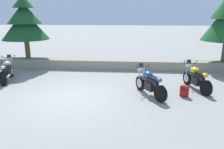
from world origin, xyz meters
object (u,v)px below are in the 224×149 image
object	(u,v)px
motorcycle_yellow_far_right	(196,79)
pine_tree_mid_left	(25,21)
motorcycle_silver_near_left	(7,71)
motorcycle_blue_centre	(150,84)
rider_backpack	(184,91)

from	to	relation	value
motorcycle_yellow_far_right	pine_tree_mid_left	distance (m)	10.17
motorcycle_silver_near_left	pine_tree_mid_left	world-z (taller)	pine_tree_mid_left
pine_tree_mid_left	motorcycle_blue_centre	bearing A→B (deg)	-32.02
pine_tree_mid_left	rider_backpack	bearing A→B (deg)	-27.97
rider_backpack	pine_tree_mid_left	distance (m)	9.99
rider_backpack	motorcycle_yellow_far_right	bearing A→B (deg)	53.07
motorcycle_yellow_far_right	pine_tree_mid_left	bearing A→B (deg)	158.71
motorcycle_blue_centre	rider_backpack	size ratio (longest dim) A/B	4.02
motorcycle_silver_near_left	pine_tree_mid_left	xyz separation A→B (m)	(-0.34, 3.05, 2.31)
motorcycle_silver_near_left	motorcycle_blue_centre	world-z (taller)	same
rider_backpack	pine_tree_mid_left	xyz separation A→B (m)	(-8.53, 4.53, 2.55)
motorcycle_blue_centre	pine_tree_mid_left	distance (m)	8.76
motorcycle_yellow_far_right	pine_tree_mid_left	xyz separation A→B (m)	(-9.23, 3.60, 2.31)
motorcycle_yellow_far_right	pine_tree_mid_left	world-z (taller)	pine_tree_mid_left
motorcycle_blue_centre	rider_backpack	bearing A→B (deg)	-2.13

